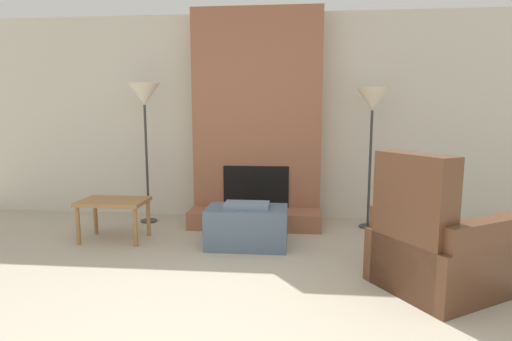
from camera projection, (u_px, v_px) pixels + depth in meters
name	position (u px, v px, depth m)	size (l,w,h in m)	color
wall_back	(259.00, 118.00, 5.17)	(8.12, 0.06, 2.60)	beige
fireplace	(257.00, 127.00, 4.95)	(1.57, 0.75, 2.60)	#935B42
ottoman	(247.00, 226.00, 4.09)	(0.82, 0.47, 0.46)	slate
armchair	(436.00, 250.00, 3.08)	(1.17, 1.13, 1.07)	brown
side_table	(114.00, 206.00, 4.27)	(0.70, 0.45, 0.44)	#9E7042
floor_lamp_left	(144.00, 99.00, 4.84)	(0.38, 0.38, 1.72)	#333333
floor_lamp_right	(372.00, 104.00, 4.60)	(0.38, 0.38, 1.65)	#333333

